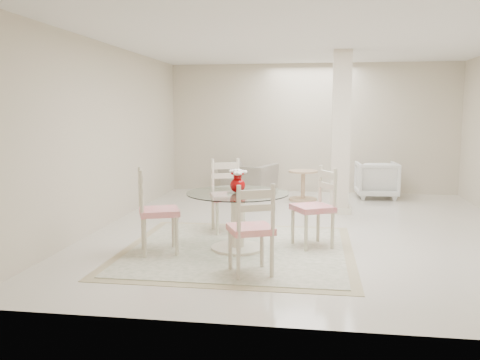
# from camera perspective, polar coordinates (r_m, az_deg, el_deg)

# --- Properties ---
(ground) EXTENTS (7.00, 7.00, 0.00)m
(ground) POSITION_cam_1_polar(r_m,az_deg,el_deg) (7.54, 7.64, -5.43)
(ground) COLOR silver
(ground) RESTS_ON ground
(room_shell) EXTENTS (6.02, 7.02, 2.71)m
(room_shell) POSITION_cam_1_polar(r_m,az_deg,el_deg) (7.34, 7.90, 8.82)
(room_shell) COLOR beige
(room_shell) RESTS_ON ground
(column) EXTENTS (0.30, 0.30, 2.70)m
(column) POSITION_cam_1_polar(r_m,az_deg,el_deg) (8.66, 11.26, 5.22)
(column) COLOR beige
(column) RESTS_ON ground
(area_rug) EXTENTS (2.82, 2.82, 0.02)m
(area_rug) POSITION_cam_1_polar(r_m,az_deg,el_deg) (6.33, -0.27, -7.81)
(area_rug) COLOR tan
(area_rug) RESTS_ON ground
(dining_table) EXTENTS (1.25, 1.25, 0.72)m
(dining_table) POSITION_cam_1_polar(r_m,az_deg,el_deg) (6.25, -0.27, -4.63)
(dining_table) COLOR #F1E4C6
(dining_table) RESTS_ON ground
(red_vase) EXTENTS (0.22, 0.21, 0.29)m
(red_vase) POSITION_cam_1_polar(r_m,az_deg,el_deg) (6.16, -0.27, -0.12)
(red_vase) COLOR #A60507
(red_vase) RESTS_ON dining_table
(dining_chair_east) EXTENTS (0.61, 0.61, 1.12)m
(dining_chair_east) POSITION_cam_1_polar(r_m,az_deg,el_deg) (6.44, 8.74, -2.35)
(dining_chair_east) COLOR beige
(dining_chair_east) RESTS_ON ground
(dining_chair_north) EXTENTS (0.58, 0.58, 1.13)m
(dining_chair_north) POSITION_cam_1_polar(r_m,az_deg,el_deg) (7.20, -1.47, -1.13)
(dining_chair_north) COLOR beige
(dining_chair_north) RESTS_ON ground
(dining_chair_west) EXTENTS (0.59, 0.59, 1.14)m
(dining_chair_west) POSITION_cam_1_polar(r_m,az_deg,el_deg) (6.14, -9.78, -2.75)
(dining_chair_west) COLOR beige
(dining_chair_west) RESTS_ON ground
(dining_chair_south) EXTENTS (0.57, 0.57, 1.08)m
(dining_chair_south) POSITION_cam_1_polar(r_m,az_deg,el_deg) (5.22, 1.41, -4.82)
(dining_chair_south) COLOR beige
(dining_chair_south) RESTS_ON ground
(recliner_taupe) EXTENTS (1.24, 1.16, 0.65)m
(recliner_taupe) POSITION_cam_1_polar(r_m,az_deg,el_deg) (10.34, 0.91, 0.04)
(recliner_taupe) COLOR gray
(recliner_taupe) RESTS_ON ground
(armchair_white) EXTENTS (0.81, 0.84, 0.72)m
(armchair_white) POSITION_cam_1_polar(r_m,az_deg,el_deg) (10.40, 15.07, 0.03)
(armchair_white) COLOR white
(armchair_white) RESTS_ON ground
(side_table) EXTENTS (0.56, 0.56, 0.58)m
(side_table) POSITION_cam_1_polar(r_m,az_deg,el_deg) (9.85, 7.08, -0.74)
(side_table) COLOR tan
(side_table) RESTS_ON ground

